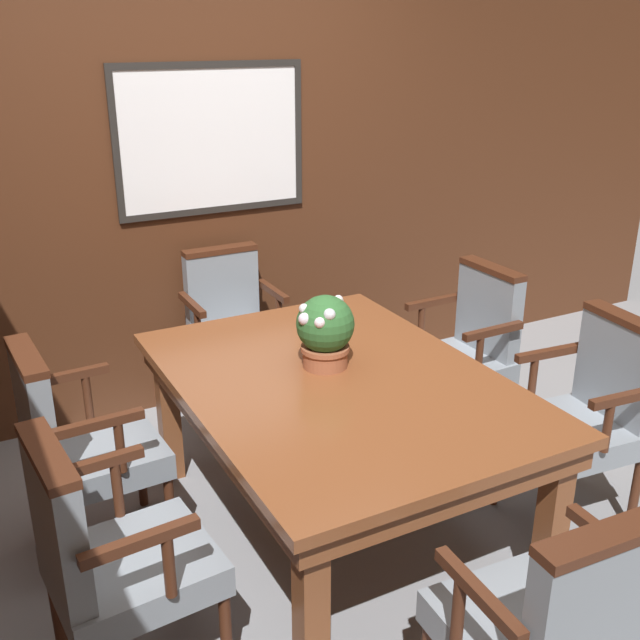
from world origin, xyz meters
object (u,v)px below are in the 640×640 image
(chair_right_near, at_px, (587,411))
(potted_plant, at_px, (325,330))
(chair_head_far, at_px, (232,327))
(chair_head_near, at_px, (551,630))
(chair_left_far, at_px, (77,442))
(chair_right_far, at_px, (465,348))
(dining_table, at_px, (337,398))
(chair_left_near, at_px, (109,554))

(chair_right_near, bearing_deg, potted_plant, -112.50)
(chair_head_far, relative_size, chair_right_near, 1.00)
(chair_head_near, bearing_deg, potted_plant, -88.91)
(chair_head_near, height_order, chair_left_far, same)
(chair_right_far, bearing_deg, chair_left_far, -90.34)
(chair_head_near, height_order, chair_right_near, same)
(chair_head_far, distance_m, chair_right_near, 1.89)
(chair_head_far, relative_size, chair_head_near, 1.00)
(dining_table, bearing_deg, chair_head_near, -91.30)
(dining_table, relative_size, chair_left_far, 1.81)
(chair_head_far, xyz_separation_m, chair_head_near, (-0.05, -2.47, 0.00))
(chair_right_near, relative_size, potted_plant, 3.02)
(chair_left_near, bearing_deg, chair_right_near, -95.23)
(chair_head_far, bearing_deg, chair_right_far, -41.14)
(potted_plant, bearing_deg, chair_head_near, -91.68)
(dining_table, height_order, chair_head_far, chair_head_far)
(chair_head_far, relative_size, potted_plant, 3.02)
(chair_head_far, distance_m, chair_left_near, 1.90)
(dining_table, bearing_deg, chair_left_near, -159.94)
(dining_table, bearing_deg, potted_plant, 84.56)
(chair_left_far, bearing_deg, chair_right_far, -91.99)
(chair_head_near, xyz_separation_m, chair_left_far, (-0.95, 1.62, 0.00))
(chair_head_near, bearing_deg, dining_table, -88.53)
(chair_head_far, height_order, chair_left_near, same)
(chair_right_far, distance_m, potted_plant, 1.06)
(chair_left_near, bearing_deg, chair_right_far, -73.66)
(chair_left_near, distance_m, chair_right_near, 2.03)
(chair_head_far, height_order, chair_left_far, same)
(chair_left_near, distance_m, potted_plant, 1.21)
(chair_head_far, bearing_deg, chair_right_near, -58.75)
(dining_table, relative_size, potted_plant, 5.47)
(chair_head_near, distance_m, chair_left_far, 1.88)
(dining_table, xyz_separation_m, chair_head_far, (0.02, 1.22, -0.12))
(dining_table, bearing_deg, chair_right_far, 22.08)
(chair_right_far, distance_m, chair_left_far, 1.95)
(dining_table, height_order, chair_right_far, chair_right_far)
(chair_right_far, relative_size, chair_right_near, 1.00)
(chair_head_far, relative_size, chair_left_far, 1.00)
(dining_table, distance_m, chair_right_far, 1.06)
(chair_head_far, height_order, chair_right_near, same)
(chair_head_near, bearing_deg, chair_right_near, -137.35)
(chair_right_near, bearing_deg, chair_right_far, -172.29)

